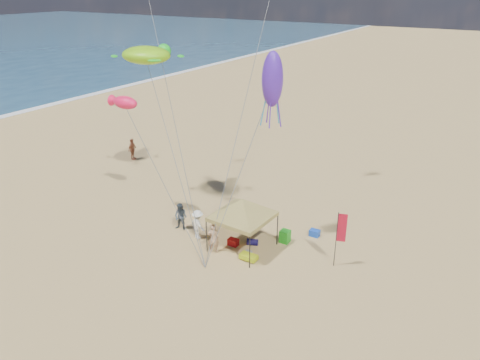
% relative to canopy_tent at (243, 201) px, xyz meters
% --- Properties ---
extents(ground, '(280.00, 280.00, 0.00)m').
position_rel_canopy_tent_xyz_m(ground, '(-0.08, -3.13, -2.80)').
color(ground, tan).
rests_on(ground, ground).
extents(canopy_tent, '(5.45, 5.45, 3.36)m').
position_rel_canopy_tent_xyz_m(canopy_tent, '(0.00, 0.00, 0.00)').
color(canopy_tent, black).
rests_on(canopy_tent, ground).
extents(feather_flag, '(0.44, 0.17, 3.01)m').
position_rel_canopy_tent_xyz_m(feather_flag, '(4.95, 1.02, -0.78)').
color(feather_flag, black).
rests_on(feather_flag, ground).
extents(cooler_red, '(0.54, 0.38, 0.38)m').
position_rel_canopy_tent_xyz_m(cooler_red, '(-0.56, -0.04, -2.61)').
color(cooler_red, '#AC0D0F').
rests_on(cooler_red, ground).
extents(cooler_blue, '(0.54, 0.38, 0.38)m').
position_rel_canopy_tent_xyz_m(cooler_blue, '(2.80, 3.18, -2.61)').
color(cooler_blue, blue).
rests_on(cooler_blue, ground).
extents(bag_navy, '(0.69, 0.54, 0.36)m').
position_rel_canopy_tent_xyz_m(bag_navy, '(0.32, 0.53, -2.62)').
color(bag_navy, '#120D3C').
rests_on(bag_navy, ground).
extents(bag_orange, '(0.54, 0.69, 0.36)m').
position_rel_canopy_tent_xyz_m(bag_orange, '(-1.81, 3.93, -2.62)').
color(bag_orange, '#E65A0C').
rests_on(bag_orange, ground).
extents(chair_green, '(0.50, 0.50, 0.70)m').
position_rel_canopy_tent_xyz_m(chair_green, '(1.66, 1.73, -2.45)').
color(chair_green, '#1D8E19').
rests_on(chair_green, ground).
extents(chair_yellow, '(0.50, 0.50, 0.70)m').
position_rel_canopy_tent_xyz_m(chair_yellow, '(-1.69, 1.60, -2.45)').
color(chair_yellow, yellow).
rests_on(chair_yellow, ground).
extents(crate_grey, '(0.34, 0.30, 0.28)m').
position_rel_canopy_tent_xyz_m(crate_grey, '(0.66, -0.51, -2.66)').
color(crate_grey, slate).
rests_on(crate_grey, ground).
extents(beach_cart, '(0.90, 0.50, 0.24)m').
position_rel_canopy_tent_xyz_m(beach_cart, '(0.89, -0.85, -2.60)').
color(beach_cart, '#B3C616').
rests_on(beach_cart, ground).
extents(person_near_a, '(0.71, 0.66, 1.64)m').
position_rel_canopy_tent_xyz_m(person_near_a, '(-1.10, -1.14, -1.98)').
color(person_near_a, tan).
rests_on(person_near_a, ground).
extents(person_near_b, '(0.88, 0.73, 1.63)m').
position_rel_canopy_tent_xyz_m(person_near_b, '(-4.02, -0.16, -1.98)').
color(person_near_b, '#37424B').
rests_on(person_near_b, ground).
extents(person_near_c, '(1.24, 0.93, 1.70)m').
position_rel_canopy_tent_xyz_m(person_near_c, '(-2.62, -0.42, -1.95)').
color(person_near_c, white).
rests_on(person_near_c, ground).
extents(person_far_a, '(0.64, 1.08, 1.73)m').
position_rel_canopy_tent_xyz_m(person_far_a, '(-14.42, 6.77, -1.94)').
color(person_far_a, '#AB6242').
rests_on(person_far_a, ground).
extents(turtle_kite, '(3.84, 3.52, 1.04)m').
position_rel_canopy_tent_xyz_m(turtle_kite, '(-8.28, 2.63, 6.36)').
color(turtle_kite, '#7BCF11').
rests_on(turtle_kite, ground).
extents(fish_kite, '(1.65, 0.83, 0.73)m').
position_rel_canopy_tent_xyz_m(fish_kite, '(-7.64, -0.04, 4.16)').
color(fish_kite, '#FF174D').
rests_on(fish_kite, ground).
extents(squid_kite, '(1.07, 1.07, 2.71)m').
position_rel_canopy_tent_xyz_m(squid_kite, '(0.69, 1.61, 6.02)').
color(squid_kite, '#4F21B7').
rests_on(squid_kite, ground).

